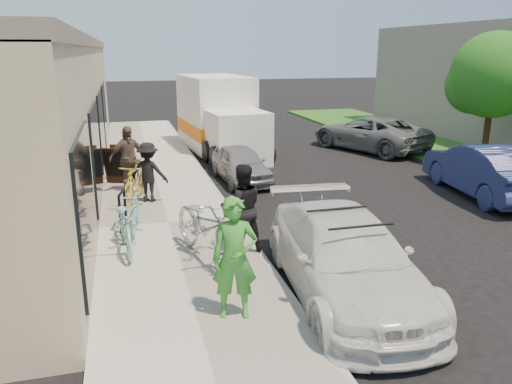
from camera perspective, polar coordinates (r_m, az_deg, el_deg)
ground at (r=9.16m, az=4.61°, el=-9.28°), size 120.00×120.00×0.00m
sidewalk at (r=11.48m, az=-9.96°, el=-3.75°), size 3.00×34.00×0.15m
curb at (r=11.70m, az=-2.37°, el=-3.18°), size 0.12×34.00×0.13m
storefront at (r=16.06m, az=-23.75°, el=8.29°), size 3.60×20.00×4.22m
bike_rack at (r=11.11m, az=-15.03°, el=-1.56°), size 0.17×0.59×0.84m
sandwich_board at (r=15.06m, az=-15.56°, el=3.08°), size 0.84×0.84×1.06m
sedan_white at (r=8.28m, az=10.13°, el=-7.29°), size 2.28×4.74×1.37m
sedan_silver at (r=15.21m, az=-1.76°, el=3.23°), size 1.46×3.28×1.10m
moving_truck at (r=19.75m, az=-4.23°, el=8.33°), size 2.74×6.09×2.91m
far_car_blue at (r=15.04m, az=24.73°, el=2.34°), size 2.19×4.65×1.47m
far_car_gray at (r=20.62m, az=12.84°, el=6.60°), size 3.94×5.42×1.37m
median_tree at (r=19.07m, az=25.39°, el=11.63°), size 2.89×2.89×4.42m
tandem_bike at (r=9.16m, az=-5.72°, el=-4.00°), size 1.48×2.55×1.27m
woman_rider at (r=7.15m, az=-2.45°, el=-7.58°), size 0.73×0.56×1.79m
man_standing at (r=9.47m, az=-1.63°, el=-1.85°), size 0.84×0.66×1.70m
cruiser_bike_a at (r=10.95m, az=-13.67°, el=-2.06°), size 0.57×1.52×0.89m
cruiser_bike_b at (r=9.98m, az=-14.70°, el=-3.51°), size 0.83×1.99×1.02m
cruiser_bike_c at (r=12.79m, az=-13.61°, el=0.98°), size 1.10×1.87×1.08m
bystander_a at (r=12.93m, az=-12.18°, el=2.23°), size 1.13×0.92×1.52m
bystander_b at (r=14.00m, az=-14.41°, el=3.70°), size 1.14×0.76×1.79m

